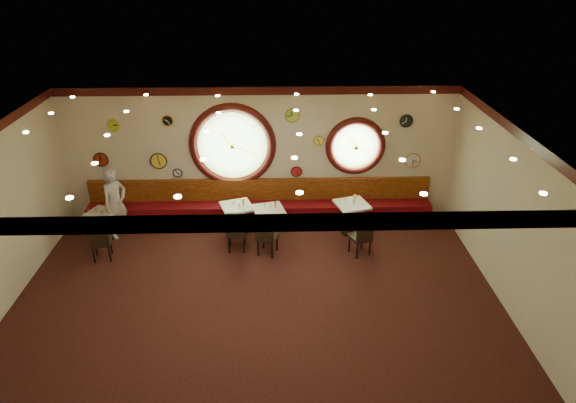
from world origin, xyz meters
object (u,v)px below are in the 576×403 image
(chair_c, at_px, (266,233))
(condiment_d_salt, at_px, (346,200))
(condiment_b_bottle, at_px, (243,202))
(condiment_c_salt, at_px, (265,205))
(condiment_b_pepper, at_px, (239,204))
(table_c, at_px, (269,219))
(chair_b, at_px, (236,229))
(chair_d, at_px, (363,233))
(condiment_a_bottle, at_px, (107,207))
(condiment_d_pepper, at_px, (354,201))
(condiment_a_pepper, at_px, (102,212))
(table_d, at_px, (351,215))
(condiment_a_salt, at_px, (96,210))
(condiment_c_pepper, at_px, (271,207))
(condiment_c_bottle, at_px, (275,205))
(condiment_d_bottle, at_px, (354,198))
(chair_a, at_px, (99,238))
(waiter, at_px, (116,203))
(table_a, at_px, (102,222))
(table_b, at_px, (237,216))
(condiment_b_salt, at_px, (233,202))

(chair_c, relative_size, condiment_d_salt, 6.67)
(condiment_b_bottle, bearing_deg, condiment_c_salt, -10.79)
(condiment_b_pepper, bearing_deg, table_c, -10.79)
(chair_b, height_order, condiment_b_bottle, chair_b)
(chair_d, bearing_deg, condiment_a_bottle, 147.37)
(table_c, bearing_deg, chair_d, -22.67)
(table_c, xyz_separation_m, condiment_d_pepper, (1.89, 0.15, 0.36))
(chair_b, distance_m, condiment_b_bottle, 0.80)
(chair_d, height_order, condiment_a_pepper, chair_d)
(table_d, height_order, condiment_c_salt, condiment_c_salt)
(condiment_a_salt, distance_m, condiment_c_pepper, 3.84)
(condiment_b_bottle, height_order, condiment_c_bottle, condiment_b_bottle)
(chair_c, height_order, condiment_d_salt, chair_c)
(chair_c, relative_size, condiment_a_pepper, 6.06)
(chair_c, bearing_deg, condiment_a_pepper, -171.55)
(condiment_d_salt, relative_size, condiment_d_pepper, 0.78)
(chair_c, bearing_deg, condiment_c_salt, 111.91)
(condiment_a_bottle, xyz_separation_m, condiment_d_bottle, (5.49, 0.14, 0.08))
(condiment_b_pepper, bearing_deg, chair_a, -160.67)
(chair_b, relative_size, condiment_d_bottle, 3.68)
(condiment_a_pepper, bearing_deg, table_d, 1.90)
(chair_b, distance_m, waiter, 2.81)
(table_a, distance_m, waiter, 0.52)
(table_b, bearing_deg, chair_d, -19.96)
(table_b, height_order, condiment_c_bottle, condiment_c_bottle)
(condiment_b_pepper, bearing_deg, condiment_c_bottle, -4.73)
(table_a, height_order, condiment_b_salt, condiment_b_salt)
(condiment_d_salt, bearing_deg, condiment_d_pepper, -30.29)
(condiment_d_pepper, bearing_deg, chair_a, -169.34)
(table_b, relative_size, chair_a, 1.43)
(table_d, xyz_separation_m, condiment_c_bottle, (-1.72, -0.08, 0.31))
(condiment_b_pepper, bearing_deg, chair_b, -93.05)
(chair_c, height_order, condiment_a_bottle, chair_c)
(table_b, relative_size, condiment_c_pepper, 9.33)
(table_d, height_order, condiment_d_salt, condiment_d_salt)
(chair_a, relative_size, condiment_a_bottle, 3.28)
(condiment_b_salt, bearing_deg, waiter, -178.95)
(chair_a, distance_m, condiment_c_pepper, 3.62)
(condiment_d_bottle, bearing_deg, table_c, -172.75)
(table_a, relative_size, table_d, 0.92)
(chair_c, bearing_deg, condiment_b_bottle, 138.41)
(condiment_c_pepper, bearing_deg, condiment_d_pepper, 4.46)
(table_c, xyz_separation_m, condiment_a_pepper, (-3.63, -0.04, 0.26))
(condiment_a_bottle, bearing_deg, chair_b, -13.37)
(condiment_b_salt, relative_size, condiment_c_pepper, 1.10)
(condiment_c_bottle, bearing_deg, table_a, -179.60)
(condiment_c_pepper, bearing_deg, condiment_a_bottle, 178.31)
(chair_a, distance_m, condiment_a_pepper, 0.85)
(condiment_b_pepper, height_order, condiment_c_bottle, condiment_c_bottle)
(table_a, relative_size, condiment_c_salt, 8.30)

